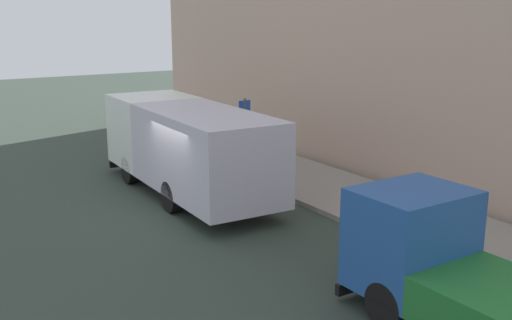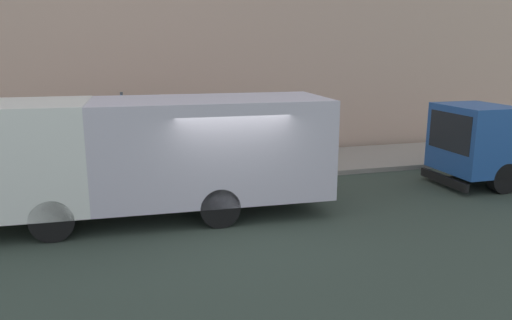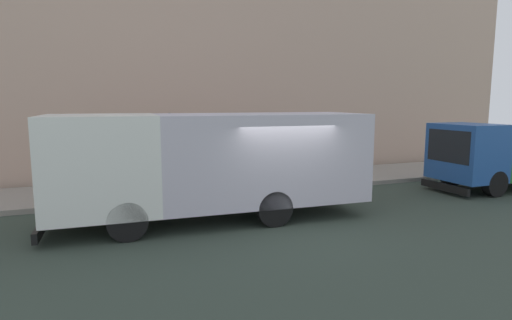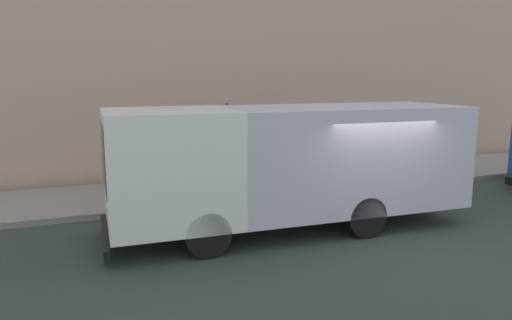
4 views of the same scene
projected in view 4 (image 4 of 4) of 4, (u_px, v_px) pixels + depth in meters
ground at (366, 230)px, 10.79m from camera, size 80.00×80.00×0.00m
sidewalk at (282, 184)px, 15.08m from camera, size 3.39×30.00×0.15m
building_facade at (257, 6)px, 16.10m from camera, size 0.50×30.00×11.56m
large_utility_truck at (290, 160)px, 10.64m from camera, size 2.79×8.22×2.78m
pedestrian_walking at (224, 160)px, 13.51m from camera, size 0.50×0.50×1.76m
street_sign_post at (227, 143)px, 12.68m from camera, size 0.44×0.08×2.59m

